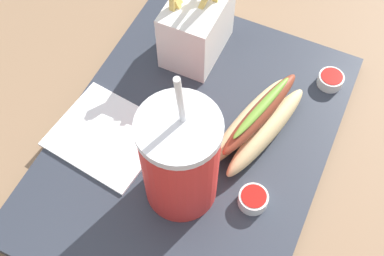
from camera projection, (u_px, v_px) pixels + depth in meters
ground_plane at (192, 150)px, 0.68m from camera, size 2.40×2.40×0.02m
food_tray at (192, 143)px, 0.67m from camera, size 0.47×0.35×0.02m
soda_cup at (180, 160)px, 0.55m from camera, size 0.09×0.09×0.23m
fries_basket at (197, 26)px, 0.70m from camera, size 0.11×0.07×0.16m
hot_dog_1 at (258, 123)px, 0.64m from camera, size 0.18×0.10×0.07m
ketchup_cup_1 at (331, 79)px, 0.70m from camera, size 0.04×0.04×0.02m
ketchup_cup_2 at (253, 199)px, 0.60m from camera, size 0.04×0.04×0.02m
napkin_stack at (107, 135)px, 0.66m from camera, size 0.14×0.15×0.00m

